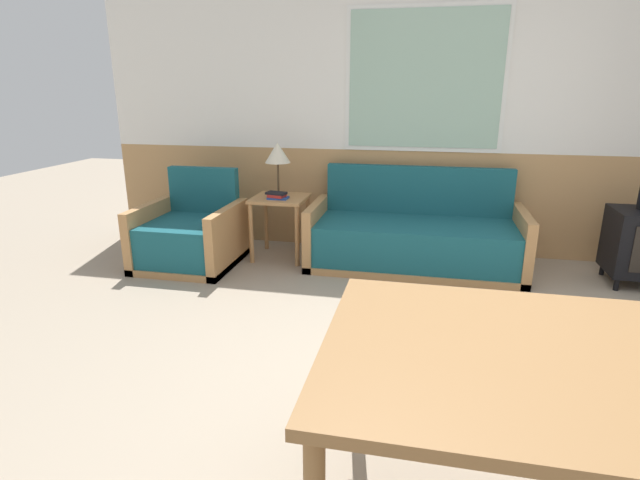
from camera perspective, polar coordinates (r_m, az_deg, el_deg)
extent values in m
plane|color=gray|center=(2.77, 18.38, -18.28)|extent=(16.00, 16.00, 0.00)
cube|color=tan|center=(5.02, 16.02, 4.03)|extent=(7.20, 0.06, 0.99)
cube|color=white|center=(4.91, 17.37, 19.55)|extent=(7.20, 0.06, 1.71)
cube|color=white|center=(4.85, 11.86, 17.47)|extent=(1.45, 0.01, 1.29)
cube|color=#99BCA8|center=(4.85, 11.86, 17.47)|extent=(1.37, 0.02, 1.21)
cube|color=#B27F4C|center=(4.63, 10.59, -2.63)|extent=(1.88, 0.83, 0.06)
cube|color=#195660|center=(4.55, 10.72, -0.26)|extent=(1.72, 0.75, 0.35)
cube|color=#195660|center=(4.82, 11.13, 5.62)|extent=(1.72, 0.10, 0.45)
cube|color=#B27F4C|center=(4.66, -0.40, 0.97)|extent=(0.08, 0.83, 0.55)
cube|color=#B27F4C|center=(4.63, 21.97, -0.40)|extent=(0.08, 0.83, 0.55)
cube|color=#B27F4C|center=(4.76, -14.50, -2.34)|extent=(0.84, 0.84, 0.06)
cube|color=#195660|center=(4.68, -14.79, -0.03)|extent=(0.68, 0.76, 0.35)
cube|color=#195660|center=(4.93, -13.12, 5.63)|extent=(0.68, 0.10, 0.43)
cube|color=#B27F4C|center=(4.87, -18.71, 0.76)|extent=(0.08, 0.84, 0.55)
cube|color=#B27F4C|center=(4.53, -10.44, 0.23)|extent=(0.08, 0.84, 0.55)
cube|color=#B27F4C|center=(4.68, -4.60, 4.76)|extent=(0.50, 0.50, 0.03)
cylinder|color=#B27F4C|center=(4.62, -7.87, 0.72)|extent=(0.04, 0.04, 0.56)
cylinder|color=#B27F4C|center=(4.49, -2.64, 0.40)|extent=(0.04, 0.04, 0.56)
cylinder|color=#B27F4C|center=(5.02, -6.20, 2.08)|extent=(0.04, 0.04, 0.56)
cylinder|color=#B27F4C|center=(4.90, -1.36, 1.82)|extent=(0.04, 0.04, 0.56)
cylinder|color=#4C3823|center=(4.77, -4.75, 5.29)|extent=(0.12, 0.12, 0.02)
cylinder|color=#4C3823|center=(4.74, -4.80, 7.09)|extent=(0.02, 0.02, 0.28)
cone|color=beige|center=(4.71, -4.87, 9.94)|extent=(0.24, 0.24, 0.19)
cube|color=#234799|center=(4.59, -4.81, 4.82)|extent=(0.18, 0.13, 0.02)
cube|color=#B22823|center=(4.59, -4.94, 5.08)|extent=(0.16, 0.15, 0.03)
cube|color=black|center=(4.58, -5.02, 5.36)|extent=(0.20, 0.14, 0.02)
cylinder|color=olive|center=(2.33, 4.51, -14.21)|extent=(0.06, 0.06, 0.72)
cylinder|color=black|center=(4.67, 30.77, -4.38)|extent=(0.04, 0.04, 0.10)
cylinder|color=black|center=(5.00, 29.54, -2.91)|extent=(0.04, 0.04, 0.10)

